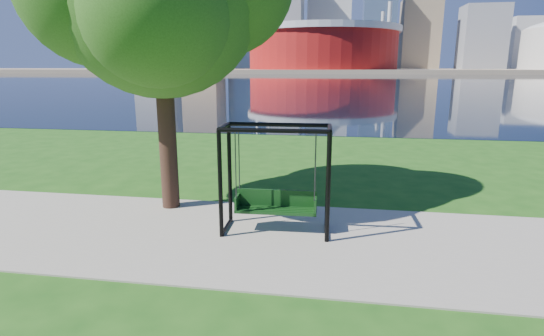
# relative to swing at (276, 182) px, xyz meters

# --- Properties ---
(ground) EXTENTS (900.00, 900.00, 0.00)m
(ground) POSITION_rel_swing_xyz_m (-0.38, 0.11, -1.02)
(ground) COLOR #1E5114
(ground) RESTS_ON ground
(path) EXTENTS (120.00, 4.00, 0.03)m
(path) POSITION_rel_swing_xyz_m (-0.38, -0.39, -1.01)
(path) COLOR #9E937F
(path) RESTS_ON ground
(river) EXTENTS (900.00, 180.00, 0.02)m
(river) POSITION_rel_swing_xyz_m (-0.38, 102.11, -1.01)
(river) COLOR black
(river) RESTS_ON ground
(far_bank) EXTENTS (900.00, 228.00, 2.00)m
(far_bank) POSITION_rel_swing_xyz_m (-0.38, 306.11, -0.02)
(far_bank) COLOR #937F60
(far_bank) RESTS_ON ground
(stadium) EXTENTS (83.00, 83.00, 32.00)m
(stadium) POSITION_rel_swing_xyz_m (-10.38, 235.11, 13.20)
(stadium) COLOR maroon
(stadium) RESTS_ON far_bank
(skyline) EXTENTS (392.00, 66.00, 96.50)m
(skyline) POSITION_rel_swing_xyz_m (-4.65, 319.50, 34.87)
(skyline) COLOR gray
(skyline) RESTS_ON far_bank
(swing) EXTENTS (2.10, 0.98, 2.12)m
(swing) POSITION_rel_swing_xyz_m (0.00, 0.00, 0.00)
(swing) COLOR black
(swing) RESTS_ON ground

